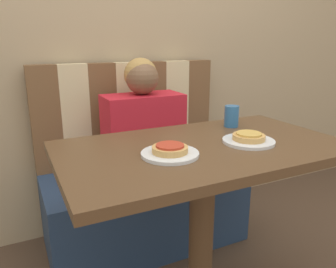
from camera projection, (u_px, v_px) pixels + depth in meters
name	position (u px, v px, depth m)	size (l,w,h in m)	color
wall_back	(120.00, 15.00, 1.91)	(7.00, 0.05, 2.60)	tan
booth_seat	(145.00, 206.00, 1.92)	(1.11, 0.54, 0.44)	navy
booth_backrest	(129.00, 112.00, 1.98)	(1.11, 0.07, 0.60)	brown
dining_table	(203.00, 172.00, 1.26)	(1.08, 0.62, 0.78)	brown
person	(143.00, 122.00, 1.78)	(0.42, 0.22, 0.63)	red
plate_left	(170.00, 154.00, 1.12)	(0.20, 0.20, 0.01)	white
plate_right	(248.00, 141.00, 1.26)	(0.20, 0.20, 0.01)	white
pizza_left	(170.00, 149.00, 1.11)	(0.12, 0.12, 0.03)	tan
pizza_right	(249.00, 137.00, 1.25)	(0.12, 0.12, 0.03)	tan
drinking_cup	(232.00, 116.00, 1.48)	(0.06, 0.06, 0.10)	#2D669E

